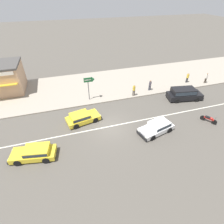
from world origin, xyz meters
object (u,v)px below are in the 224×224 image
at_px(pedestrian_near_clock, 188,77).
at_px(shopfront_corner_warung, 1,78).
at_px(hatchback_white_2, 157,127).
at_px(arrow_signboard, 92,81).
at_px(pedestrian_by_shop, 150,85).
at_px(minivan_black_5, 184,93).
at_px(hatchback_yellow_4, 82,117).
at_px(hatchback_yellow_3, 35,152).
at_px(pedestrian_far_end, 206,77).
at_px(pedestrian_mid_kerb, 134,89).
at_px(motorcycle_1, 209,119).

distance_m(pedestrian_near_clock, shopfront_corner_warung, 26.99).
distance_m(hatchback_white_2, pedestrian_near_clock, 13.19).
bearing_deg(arrow_signboard, hatchback_white_2, -58.06).
bearing_deg(pedestrian_by_shop, pedestrian_near_clock, 5.01).
relative_size(arrow_signboard, shopfront_corner_warung, 0.55).
bearing_deg(shopfront_corner_warung, minivan_black_5, -21.69).
distance_m(hatchback_yellow_4, pedestrian_near_clock, 17.74).
xyz_separation_m(hatchback_yellow_3, pedestrian_far_end, (24.41, 7.62, 0.49)).
xyz_separation_m(pedestrian_by_shop, pedestrian_far_end, (9.29, -0.39, 0.04)).
bearing_deg(shopfront_corner_warung, arrow_signboard, -27.09).
relative_size(arrow_signboard, pedestrian_mid_kerb, 1.90).
bearing_deg(minivan_black_5, motorcycle_1, -93.36).
bearing_deg(minivan_black_5, pedestrian_by_shop, 134.80).
height_order(pedestrian_mid_kerb, shopfront_corner_warung, shopfront_corner_warung).
bearing_deg(motorcycle_1, pedestrian_far_end, 51.78).
height_order(motorcycle_1, pedestrian_by_shop, pedestrian_by_shop).
distance_m(pedestrian_near_clock, pedestrian_mid_kerb, 9.56).
distance_m(arrow_signboard, shopfront_corner_warung, 12.91).
relative_size(minivan_black_5, motorcycle_1, 3.11).
bearing_deg(hatchback_white_2, shopfront_corner_warung, 139.83).
distance_m(minivan_black_5, pedestrian_by_shop, 4.67).
bearing_deg(pedestrian_mid_kerb, pedestrian_near_clock, 8.12).
height_order(hatchback_yellow_4, minivan_black_5, minivan_black_5).
distance_m(minivan_black_5, pedestrian_mid_kerb, 6.60).
bearing_deg(hatchback_yellow_3, pedestrian_near_clock, 21.53).
height_order(arrow_signboard, shopfront_corner_warung, shopfront_corner_warung).
bearing_deg(hatchback_yellow_4, arrow_signboard, 63.28).
relative_size(minivan_black_5, pedestrian_near_clock, 3.05).
bearing_deg(motorcycle_1, hatchback_yellow_3, 178.79).
bearing_deg(pedestrian_mid_kerb, pedestrian_far_end, 1.76).
distance_m(hatchback_yellow_4, shopfront_corner_warung, 13.84).
bearing_deg(pedestrian_far_end, pedestrian_near_clock, 159.52).
bearing_deg(hatchback_yellow_3, motorcycle_1, -1.21).
distance_m(hatchback_yellow_3, pedestrian_near_clock, 23.43).
xyz_separation_m(minivan_black_5, pedestrian_mid_kerb, (-6.08, 2.55, 0.27)).
relative_size(hatchback_yellow_3, minivan_black_5, 0.85).
bearing_deg(pedestrian_near_clock, pedestrian_mid_kerb, -171.88).
xyz_separation_m(minivan_black_5, pedestrian_by_shop, (-3.29, 3.31, 0.20)).
height_order(minivan_black_5, pedestrian_far_end, pedestrian_far_end).
bearing_deg(motorcycle_1, pedestrian_by_shop, 109.61).
bearing_deg(arrow_signboard, pedestrian_by_shop, 0.11).
height_order(hatchback_yellow_3, pedestrian_mid_kerb, pedestrian_mid_kerb).
distance_m(hatchback_yellow_4, arrow_signboard, 5.18).
height_order(minivan_black_5, pedestrian_near_clock, pedestrian_near_clock).
relative_size(pedestrian_far_end, shopfront_corner_warung, 0.28).
bearing_deg(pedestrian_near_clock, pedestrian_by_shop, -174.99).
xyz_separation_m(hatchback_yellow_3, pedestrian_by_shop, (15.12, 8.01, 0.45)).
distance_m(motorcycle_1, pedestrian_mid_kerb, 9.60).
xyz_separation_m(motorcycle_1, pedestrian_mid_kerb, (-5.78, 7.63, 0.69)).
bearing_deg(pedestrian_far_end, hatchback_white_2, -148.52).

